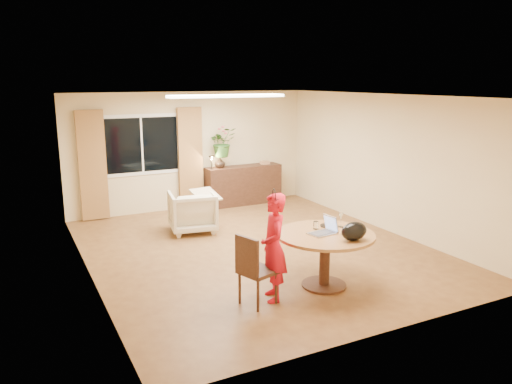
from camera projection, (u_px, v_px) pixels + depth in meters
floor at (257, 249)px, 8.60m from camera, size 6.50×6.50×0.00m
ceiling at (257, 96)px, 8.02m from camera, size 6.50×6.50×0.00m
wall_back at (191, 151)px, 11.14m from camera, size 5.50×0.00×5.50m
wall_left at (85, 192)px, 7.10m from camera, size 0.00×6.50×6.50m
wall_right at (385, 163)px, 9.52m from camera, size 0.00×6.50×6.50m
window at (142, 145)px, 10.59m from camera, size 1.70×0.03×1.30m
curtain_left at (93, 166)px, 10.14m from camera, size 0.55×0.08×2.25m
curtain_right at (190, 158)px, 11.07m from camera, size 0.55×0.08×2.25m
ceiling_panel at (227, 96)px, 9.07m from camera, size 2.20×0.35×0.05m
dining_table at (325, 245)px, 6.94m from camera, size 1.37×1.37×0.78m
dining_chair at (258, 269)px, 6.42m from camera, size 0.56×0.54×0.95m
child at (274, 247)px, 6.51m from camera, size 0.60×0.48×1.44m
laptop at (322, 225)px, 6.85m from camera, size 0.41×0.31×0.25m
tumbler at (316, 225)px, 7.09m from camera, size 0.09×0.09×0.11m
wine_glass at (341, 220)px, 7.18m from camera, size 0.08×0.08×0.22m
pot_lid at (328, 225)px, 7.23m from camera, size 0.27×0.27×0.04m
handbag at (354, 231)px, 6.57m from camera, size 0.41×0.28×0.25m
armchair at (192, 212)px, 9.53m from camera, size 0.97×0.99×0.78m
throw at (206, 191)px, 9.46m from camera, size 0.51×0.60×0.03m
sideboard at (243, 185)px, 11.64m from camera, size 1.80×0.44×0.90m
vase at (220, 163)px, 11.25m from camera, size 0.29×0.29×0.25m
bouquet at (222, 142)px, 11.18m from camera, size 0.65×0.58×0.66m
book_stack at (265, 162)px, 11.78m from camera, size 0.24×0.21×0.08m
desk_lamp at (211, 162)px, 11.10m from camera, size 0.16×0.16×0.31m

